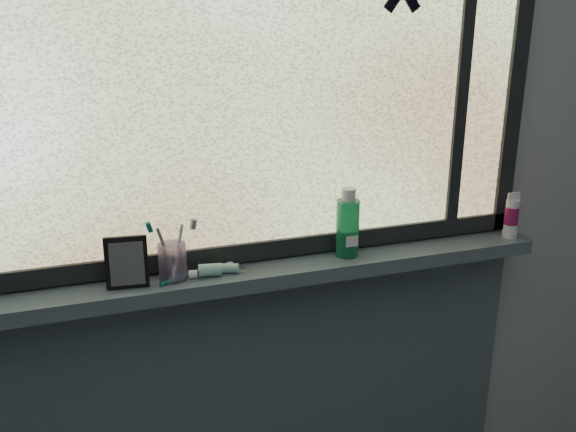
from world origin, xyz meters
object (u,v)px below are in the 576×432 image
(vanity_mirror, at_px, (127,262))
(cream_tube, at_px, (512,213))
(toothbrush_cup, at_px, (173,262))
(mouthwash_bottle, at_px, (348,222))

(vanity_mirror, bearing_deg, cream_tube, 6.18)
(toothbrush_cup, bearing_deg, cream_tube, -1.04)
(vanity_mirror, distance_m, mouthwash_bottle, 0.59)
(vanity_mirror, xyz_separation_m, cream_tube, (1.10, -0.01, 0.01))
(vanity_mirror, xyz_separation_m, mouthwash_bottle, (0.59, 0.01, 0.03))
(toothbrush_cup, height_order, cream_tube, cream_tube)
(toothbrush_cup, xyz_separation_m, cream_tube, (0.99, -0.02, 0.03))
(cream_tube, bearing_deg, mouthwash_bottle, 177.49)
(cream_tube, bearing_deg, toothbrush_cup, 178.96)
(toothbrush_cup, height_order, mouthwash_bottle, mouthwash_bottle)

